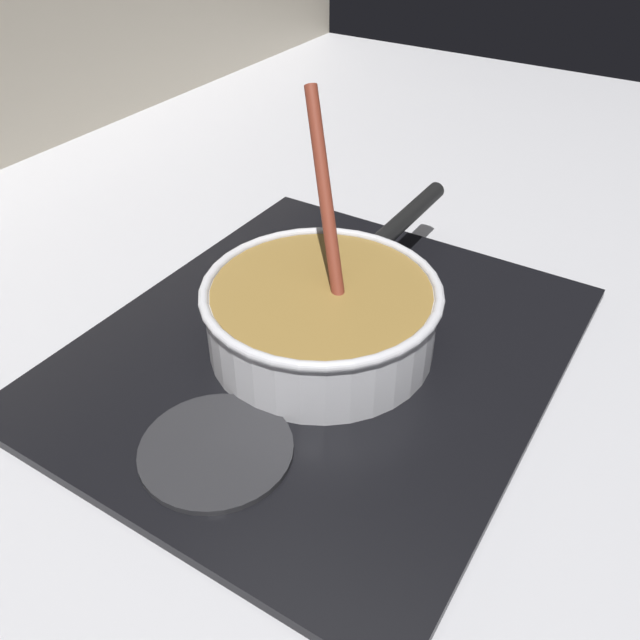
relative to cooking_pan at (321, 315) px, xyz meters
The scene contains 5 objects.
ground 0.09m from the cooking_pan, 89.55° to the right, with size 2.40×1.60×0.04m, color #B7B7BC.
hob_plate 0.05m from the cooking_pan, behind, with size 0.56×0.48×0.01m, color black.
burner_ring 0.04m from the cooking_pan, behind, with size 0.20×0.20×0.01m, color #592D0C.
spare_burner 0.19m from the cooking_pan, behind, with size 0.14×0.14×0.01m, color #262628.
cooking_pan is the anchor object (origin of this frame).
Camera 1 is at (-0.49, -0.25, 0.48)m, focal length 37.52 mm.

